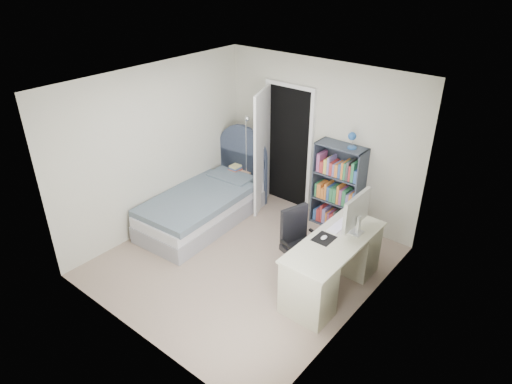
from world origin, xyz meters
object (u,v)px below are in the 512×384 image
Objects in this scene: office_chair at (299,241)px; bookcase at (338,190)px; nightstand at (238,177)px; desk at (333,263)px; floor_lamp at (247,167)px; bed at (206,204)px.

bookcase is at bearing 99.62° from office_chair.
desk is (2.52, -1.08, 0.01)m from nightstand.
office_chair is at bearing -80.38° from bookcase.
office_chair is (0.24, -1.40, -0.08)m from bookcase.
floor_lamp reaches higher than office_chair.
office_chair is (1.93, -0.22, 0.24)m from bed.
nightstand is 2.75m from desk.
floor_lamp is 0.96× the size of bookcase.
office_chair is (1.86, -1.16, -0.09)m from floor_lamp.
desk is at bearing 2.34° from office_chair.
office_chair is at bearing -177.66° from desk.
nightstand is at bearing 156.75° from desk.
bed is 3.54× the size of nightstand.
desk is 1.58× the size of office_chair.
nightstand is at bearing 95.42° from bed.
floor_lamp is at bearing 20.82° from nightstand.
bookcase is 1.43m from office_chair.
bookcase is (1.69, 1.18, 0.32)m from bed.
floor_lamp is 0.98× the size of desk.
bookcase is at bearing 34.97° from bed.
desk is at bearing -61.50° from bookcase.
floor_lamp is at bearing -171.48° from bookcase.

